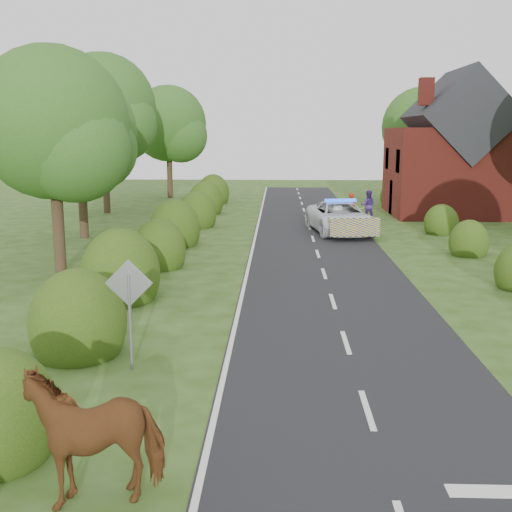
{
  "coord_description": "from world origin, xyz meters",
  "views": [
    {
      "loc": [
        -1.73,
        -11.57,
        5.26
      ],
      "look_at": [
        -2.45,
        8.81,
        1.3
      ],
      "focal_mm": 45.0,
      "sensor_mm": 36.0,
      "label": 1
    }
  ],
  "objects_px": {
    "police_van": "(340,217)",
    "pedestrian_purple": "(368,206)",
    "pedestrian_red": "(351,208)",
    "cow": "(95,439)",
    "road_sign": "(129,298)"
  },
  "relations": [
    {
      "from": "police_van",
      "to": "pedestrian_purple",
      "type": "height_order",
      "value": "pedestrian_purple"
    },
    {
      "from": "pedestrian_red",
      "to": "police_van",
      "type": "bearing_deg",
      "value": 60.29
    },
    {
      "from": "cow",
      "to": "road_sign",
      "type": "bearing_deg",
      "value": 166.42
    },
    {
      "from": "road_sign",
      "to": "pedestrian_red",
      "type": "bearing_deg",
      "value": 72.74
    },
    {
      "from": "road_sign",
      "to": "pedestrian_red",
      "type": "height_order",
      "value": "road_sign"
    },
    {
      "from": "road_sign",
      "to": "pedestrian_red",
      "type": "distance_m",
      "value": 25.37
    },
    {
      "from": "road_sign",
      "to": "cow",
      "type": "xyz_separation_m",
      "value": [
        0.61,
        -4.94,
        -0.83
      ]
    },
    {
      "from": "cow",
      "to": "pedestrian_purple",
      "type": "height_order",
      "value": "pedestrian_purple"
    },
    {
      "from": "cow",
      "to": "police_van",
      "type": "distance_m",
      "value": 25.65
    },
    {
      "from": "pedestrian_purple",
      "to": "cow",
      "type": "bearing_deg",
      "value": 81.58
    },
    {
      "from": "cow",
      "to": "police_van",
      "type": "xyz_separation_m",
      "value": [
        5.91,
        24.96,
        0.0
      ]
    },
    {
      "from": "police_van",
      "to": "pedestrian_purple",
      "type": "xyz_separation_m",
      "value": [
        2.11,
        4.85,
        0.09
      ]
    },
    {
      "from": "road_sign",
      "to": "police_van",
      "type": "height_order",
      "value": "road_sign"
    },
    {
      "from": "cow",
      "to": "pedestrian_red",
      "type": "height_order",
      "value": "pedestrian_red"
    },
    {
      "from": "pedestrian_red",
      "to": "pedestrian_purple",
      "type": "bearing_deg",
      "value": -165.77
    }
  ]
}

